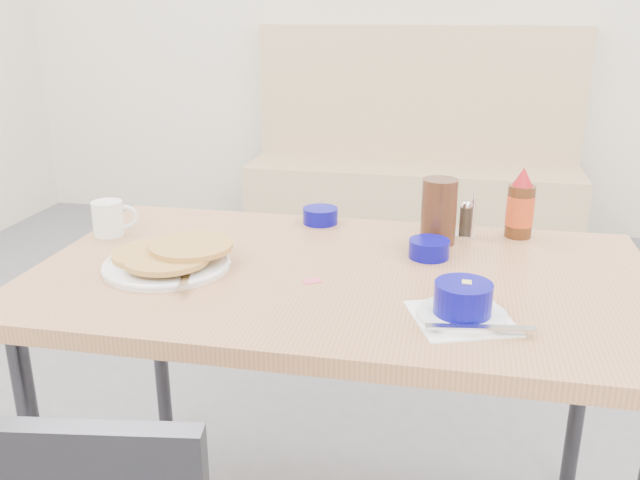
% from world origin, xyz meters
% --- Properties ---
extents(booth_bench, '(1.90, 0.56, 1.22)m').
position_xyz_m(booth_bench, '(0.00, 2.78, 0.35)').
color(booth_bench, tan).
rests_on(booth_bench, ground).
extents(dining_table, '(1.40, 0.80, 0.76)m').
position_xyz_m(dining_table, '(0.00, 0.25, 0.70)').
color(dining_table, '#B37C52').
rests_on(dining_table, ground).
extents(pancake_plate, '(0.29, 0.29, 0.05)m').
position_xyz_m(pancake_plate, '(-0.39, 0.20, 0.78)').
color(pancake_plate, white).
rests_on(pancake_plate, dining_table).
extents(coffee_mug, '(0.11, 0.08, 0.09)m').
position_xyz_m(coffee_mug, '(-0.64, 0.38, 0.81)').
color(coffee_mug, white).
rests_on(coffee_mug, dining_table).
extents(grits_setting, '(0.25, 0.23, 0.08)m').
position_xyz_m(grits_setting, '(0.27, 0.05, 0.79)').
color(grits_setting, white).
rests_on(grits_setting, dining_table).
extents(creamer_bowl, '(0.10, 0.10, 0.04)m').
position_xyz_m(creamer_bowl, '(-0.12, 0.59, 0.78)').
color(creamer_bowl, '#07057E').
rests_on(creamer_bowl, dining_table).
extents(butter_bowl, '(0.10, 0.10, 0.04)m').
position_xyz_m(butter_bowl, '(0.19, 0.38, 0.78)').
color(butter_bowl, '#07057E').
rests_on(butter_bowl, dining_table).
extents(amber_tumbler, '(0.11, 0.11, 0.17)m').
position_xyz_m(amber_tumbler, '(0.21, 0.49, 0.84)').
color(amber_tumbler, '#3D2013').
rests_on(amber_tumbler, dining_table).
extents(condiment_caddy, '(0.09, 0.06, 0.11)m').
position_xyz_m(condiment_caddy, '(0.26, 0.56, 0.80)').
color(condiment_caddy, silver).
rests_on(condiment_caddy, dining_table).
extents(syrup_bottle, '(0.07, 0.07, 0.18)m').
position_xyz_m(syrup_bottle, '(0.41, 0.58, 0.84)').
color(syrup_bottle, '#47230F').
rests_on(syrup_bottle, dining_table).
extents(sugar_wrapper, '(0.05, 0.04, 0.00)m').
position_xyz_m(sugar_wrapper, '(-0.05, 0.18, 0.76)').
color(sugar_wrapper, '#E54C6C').
rests_on(sugar_wrapper, dining_table).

